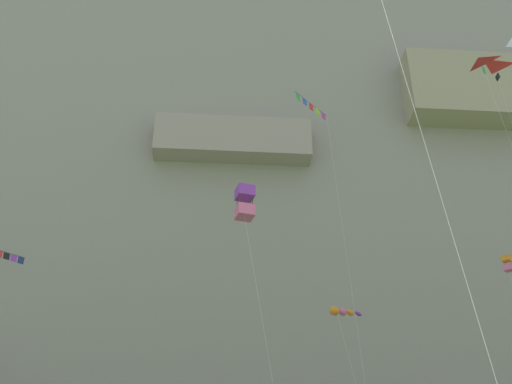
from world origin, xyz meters
name	(u,v)px	position (x,y,z in m)	size (l,w,h in m)	color
cliff_face	(228,214)	(0.01, 57.71, 36.45)	(180.00, 27.24, 72.93)	gray
kite_box_near_cliff	(508,265)	(21.75, 37.73, 22.19)	(0.88, 2.98, 22.97)	orange
kite_delta_upper_mid	(496,86)	(19.10, 28.82, 32.77)	(1.97, 4.01, 33.59)	red
kite_delta_low_left	(483,73)	(15.61, 23.97, 29.68)	(3.21, 2.66, 30.56)	red
kite_windsock_high_center	(342,312)	(7.61, 35.17, 17.08)	(3.02, 5.61, 17.62)	orange
kite_banner_mid_right	(315,126)	(5.91, 32.21, 30.83)	(3.84, 4.57, 33.10)	black
kite_box_mid_left	(245,203)	(-0.03, 21.26, 17.86)	(2.84, 3.98, 18.76)	purple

